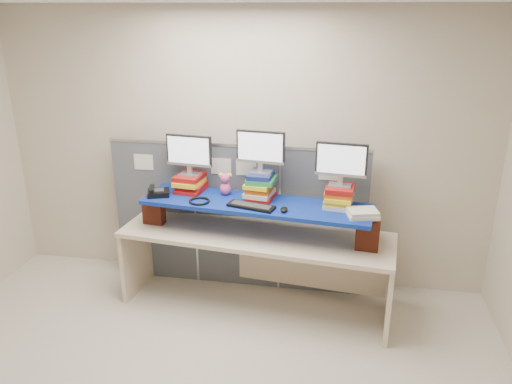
% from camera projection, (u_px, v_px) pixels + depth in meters
% --- Properties ---
extents(room, '(5.00, 4.00, 2.80)m').
position_uv_depth(room, '(178.00, 233.00, 3.20)').
color(room, beige).
rests_on(room, ground).
extents(cubicle_partition, '(2.60, 0.06, 1.53)m').
position_uv_depth(cubicle_partition, '(237.00, 216.00, 5.06)').
color(cubicle_partition, '#474C54').
rests_on(cubicle_partition, ground).
extents(desk, '(2.61, 1.01, 0.78)m').
position_uv_depth(desk, '(256.00, 248.00, 4.72)').
color(desk, beige).
rests_on(desk, ground).
extents(brick_pier_left, '(0.21, 0.13, 0.27)m').
position_uv_depth(brick_pier_left, '(154.00, 210.00, 4.83)').
color(brick_pier_left, maroon).
rests_on(brick_pier_left, desk).
extents(brick_pier_right, '(0.21, 0.13, 0.27)m').
position_uv_depth(brick_pier_right, '(368.00, 235.00, 4.30)').
color(brick_pier_right, maroon).
rests_on(brick_pier_right, desk).
extents(blue_board, '(2.15, 0.75, 0.04)m').
position_uv_depth(blue_board, '(256.00, 204.00, 4.56)').
color(blue_board, navy).
rests_on(blue_board, brick_pier_left).
extents(book_stack_left, '(0.29, 0.33, 0.16)m').
position_uv_depth(book_stack_left, '(190.00, 183.00, 4.81)').
color(book_stack_left, maroon).
rests_on(book_stack_left, blue_board).
extents(book_stack_center, '(0.29, 0.33, 0.25)m').
position_uv_depth(book_stack_center, '(260.00, 186.00, 4.61)').
color(book_stack_center, maroon).
rests_on(book_stack_center, blue_board).
extents(book_stack_right, '(0.28, 0.33, 0.19)m').
position_uv_depth(book_stack_right, '(339.00, 196.00, 4.44)').
color(book_stack_right, beige).
rests_on(book_stack_right, blue_board).
extents(monitor_left, '(0.45, 0.15, 0.39)m').
position_uv_depth(monitor_left, '(189.00, 153.00, 4.71)').
color(monitor_left, '#9C9CA1').
rests_on(monitor_left, book_stack_left).
extents(monitor_center, '(0.45, 0.15, 0.39)m').
position_uv_depth(monitor_center, '(261.00, 149.00, 4.49)').
color(monitor_center, '#9C9CA1').
rests_on(monitor_center, book_stack_center).
extents(monitor_right, '(0.45, 0.15, 0.39)m').
position_uv_depth(monitor_right, '(341.00, 162.00, 4.32)').
color(monitor_right, '#9C9CA1').
rests_on(monitor_right, book_stack_right).
extents(keyboard, '(0.45, 0.24, 0.03)m').
position_uv_depth(keyboard, '(251.00, 206.00, 4.43)').
color(keyboard, black).
rests_on(keyboard, blue_board).
extents(mouse, '(0.06, 0.11, 0.04)m').
position_uv_depth(mouse, '(284.00, 209.00, 4.35)').
color(mouse, black).
rests_on(mouse, blue_board).
extents(desk_phone, '(0.25, 0.23, 0.08)m').
position_uv_depth(desk_phone, '(158.00, 192.00, 4.71)').
color(desk_phone, black).
rests_on(desk_phone, blue_board).
extents(headset, '(0.20, 0.20, 0.02)m').
position_uv_depth(headset, '(199.00, 201.00, 4.55)').
color(headset, black).
rests_on(headset, blue_board).
extents(plush_toy, '(0.13, 0.10, 0.22)m').
position_uv_depth(plush_toy, '(225.00, 184.00, 4.70)').
color(plush_toy, '#D14F8D').
rests_on(plush_toy, blue_board).
extents(binder_stack, '(0.30, 0.26, 0.06)m').
position_uv_depth(binder_stack, '(363.00, 213.00, 4.23)').
color(binder_stack, beige).
rests_on(binder_stack, blue_board).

